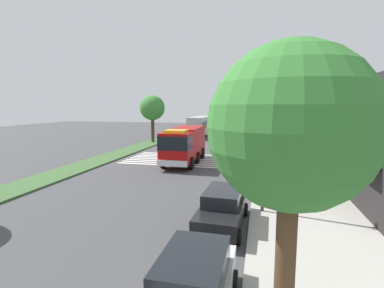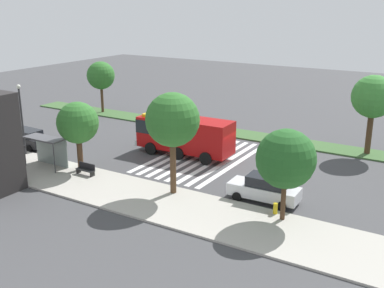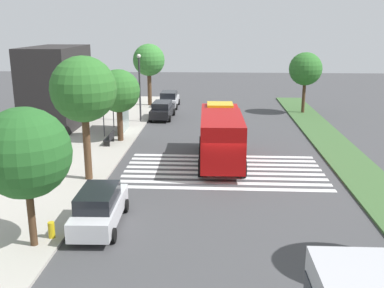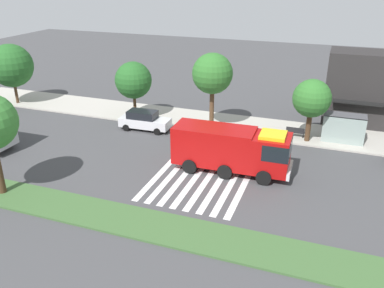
{
  "view_description": "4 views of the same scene",
  "coord_description": "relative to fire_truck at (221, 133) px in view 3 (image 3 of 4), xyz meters",
  "views": [
    {
      "loc": [
        30.19,
        7.27,
        5.54
      ],
      "look_at": [
        0.28,
        0.13,
        1.42
      ],
      "focal_mm": 26.92,
      "sensor_mm": 36.0,
      "label": 1
    },
    {
      "loc": [
        -17.35,
        33.2,
        13.06
      ],
      "look_at": [
        2.62,
        0.46,
        1.27
      ],
      "focal_mm": 43.83,
      "sensor_mm": 36.0,
      "label": 2
    },
    {
      "loc": [
        -24.5,
        0.51,
        8.91
      ],
      "look_at": [
        2.2,
        1.98,
        1.63
      ],
      "focal_mm": 41.4,
      "sensor_mm": 36.0,
      "label": 3
    },
    {
      "loc": [
        10.13,
        -26.29,
        14.08
      ],
      "look_at": [
        0.27,
        0.74,
        1.5
      ],
      "focal_mm": 37.67,
      "sensor_mm": 36.0,
      "label": 4
    }
  ],
  "objects": [
    {
      "name": "bench_near_shelter",
      "position": [
        3.53,
        8.31,
        -1.36
      ],
      "size": [
        1.6,
        0.5,
        0.9
      ],
      "color": "black",
      "rests_on": "sidewalk"
    },
    {
      "name": "median_strip",
      "position": [
        -3.82,
        -8.54,
        -1.88
      ],
      "size": [
        60.0,
        3.0,
        0.14
      ],
      "primitive_type": "cube",
      "color": "#3D6033",
      "rests_on": "ground_plane"
    },
    {
      "name": "bus_stop_shelter",
      "position": [
        7.53,
        8.33,
        -0.06
      ],
      "size": [
        3.5,
        1.4,
        2.46
      ],
      "color": "#4C4C51",
      "rests_on": "sidewalk"
    },
    {
      "name": "sidewalk_tree_west",
      "position": [
        -12.25,
        7.72,
        2.11
      ],
      "size": [
        3.61,
        3.61,
        5.73
      ],
      "color": "#47301E",
      "rests_on": "sidewalk"
    },
    {
      "name": "storefront_building",
      "position": [
        9.55,
        14.26,
        1.57
      ],
      "size": [
        8.13,
        4.86,
        7.04
      ],
      "color": "#282626",
      "rests_on": "ground_plane"
    },
    {
      "name": "median_tree_west",
      "position": [
        16.85,
        -8.54,
        2.58
      ],
      "size": [
        3.29,
        3.29,
        6.06
      ],
      "color": "#47301E",
      "rests_on": "median_strip"
    },
    {
      "name": "ground_plane",
      "position": [
        -3.82,
        -0.16,
        -1.95
      ],
      "size": [
        120.0,
        120.0,
        0.0
      ],
      "primitive_type": "plane",
      "color": "#424244"
    },
    {
      "name": "parked_car_mid",
      "position": [
        13.62,
        5.53,
        -1.08
      ],
      "size": [
        4.83,
        2.17,
        1.69
      ],
      "rotation": [
        0.0,
        0.0,
        -0.04
      ],
      "color": "black",
      "rests_on": "ground_plane"
    },
    {
      "name": "street_lamp",
      "position": [
        11.64,
        7.32,
        1.83
      ],
      "size": [
        0.36,
        0.36,
        6.16
      ],
      "color": "#2D2D30",
      "rests_on": "sidewalk"
    },
    {
      "name": "fire_hydrant",
      "position": [
        -11.59,
        7.22,
        -1.46
      ],
      "size": [
        0.28,
        0.28,
        0.7
      ],
      "primitive_type": "cylinder",
      "color": "gold",
      "rests_on": "sidewalk"
    },
    {
      "name": "crosswalk",
      "position": [
        -1.93,
        -0.16,
        -1.94
      ],
      "size": [
        6.75,
        12.39,
        0.01
      ],
      "color": "silver",
      "rests_on": "ground_plane"
    },
    {
      "name": "parked_car_west",
      "position": [
        -10.14,
        5.52,
        -1.01
      ],
      "size": [
        4.85,
        2.11,
        1.84
      ],
      "rotation": [
        0.0,
        0.0,
        0.03
      ],
      "color": "silver",
      "rests_on": "ground_plane"
    },
    {
      "name": "sidewalk_tree_far_east",
      "position": [
        20.21,
        7.72,
        3.11
      ],
      "size": [
        3.47,
        3.47,
        6.7
      ],
      "color": "#513823",
      "rests_on": "sidewalk"
    },
    {
      "name": "fire_truck",
      "position": [
        0.0,
        0.0,
        0.0
      ],
      "size": [
        8.84,
        3.03,
        3.47
      ],
      "rotation": [
        0.0,
        0.0,
        0.02
      ],
      "color": "#A50C0C",
      "rests_on": "ground_plane"
    },
    {
      "name": "sidewalk_tree_east",
      "position": [
        4.63,
        7.72,
        2.02
      ],
      "size": [
        3.25,
        3.25,
        5.5
      ],
      "color": "#47301E",
      "rests_on": "sidewalk"
    },
    {
      "name": "sidewalk_tree_center",
      "position": [
        -4.19,
        7.72,
        3.41
      ],
      "size": [
        3.7,
        3.7,
        7.11
      ],
      "color": "#513823",
      "rests_on": "sidewalk"
    },
    {
      "name": "parked_car_east",
      "position": [
        19.75,
        5.52,
        -1.06
      ],
      "size": [
        4.64,
        2.1,
        1.74
      ],
      "rotation": [
        0.0,
        0.0,
        -0.0
      ],
      "color": "silver",
      "rests_on": "ground_plane"
    },
    {
      "name": "sidewalk",
      "position": [
        -3.82,
        9.48,
        -1.88
      ],
      "size": [
        60.0,
        5.52,
        0.14
      ],
      "primitive_type": "cube",
      "color": "#ADA89E",
      "rests_on": "ground_plane"
    }
  ]
}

